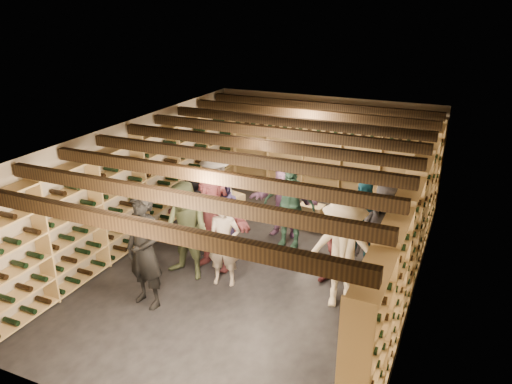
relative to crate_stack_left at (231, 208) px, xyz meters
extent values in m
plane|color=black|center=(1.26, -1.35, -0.34)|extent=(8.00, 8.00, 0.00)
cube|color=tan|center=(1.26, 2.65, 0.86)|extent=(5.50, 0.02, 2.40)
cube|color=tan|center=(1.26, -5.35, 0.86)|extent=(5.50, 0.02, 2.40)
cube|color=tan|center=(-1.49, -1.35, 0.86)|extent=(0.02, 8.00, 2.40)
cube|color=tan|center=(4.01, -1.35, 0.86)|extent=(0.02, 8.00, 2.40)
cube|color=beige|center=(1.26, -1.35, 2.06)|extent=(5.50, 8.00, 0.01)
cube|color=black|center=(1.26, -4.85, 1.92)|extent=(5.40, 0.12, 0.18)
cube|color=black|center=(1.26, -3.98, 1.92)|extent=(5.40, 0.12, 0.18)
cube|color=black|center=(1.26, -3.10, 1.92)|extent=(5.40, 0.12, 0.18)
cube|color=black|center=(1.26, -2.23, 1.92)|extent=(5.40, 0.12, 0.18)
cube|color=black|center=(1.26, -1.35, 1.92)|extent=(5.40, 0.12, 0.18)
cube|color=black|center=(1.26, -0.48, 1.92)|extent=(5.40, 0.12, 0.18)
cube|color=black|center=(1.26, 0.40, 1.92)|extent=(5.40, 0.12, 0.18)
cube|color=black|center=(1.26, 1.27, 1.92)|extent=(5.40, 0.12, 0.18)
cube|color=black|center=(1.26, 2.15, 1.92)|extent=(5.40, 0.12, 0.18)
cube|color=tan|center=(-1.31, -1.35, 0.73)|extent=(0.32, 7.50, 2.15)
cube|color=tan|center=(3.83, -1.35, 0.73)|extent=(0.32, 7.50, 2.15)
cube|color=tan|center=(1.26, 2.48, 0.73)|extent=(4.70, 0.30, 2.15)
cube|color=tan|center=(0.00, 0.00, -0.25)|extent=(0.57, 0.44, 0.17)
cube|color=tan|center=(0.00, 0.00, -0.08)|extent=(0.57, 0.44, 0.17)
cube|color=tan|center=(0.00, 0.00, 0.09)|extent=(0.57, 0.44, 0.17)
cube|color=tan|center=(0.00, 0.00, 0.26)|extent=(0.57, 0.44, 0.17)
cube|color=tan|center=(1.64, 0.49, -0.25)|extent=(0.53, 0.37, 0.17)
cube|color=tan|center=(1.64, 0.49, -0.08)|extent=(0.53, 0.37, 0.17)
cube|color=tan|center=(1.64, 0.49, 0.09)|extent=(0.53, 0.37, 0.17)
cube|color=tan|center=(2.34, 1.51, -0.25)|extent=(0.58, 0.48, 0.17)
imported|color=black|center=(-0.29, -0.98, 0.42)|extent=(0.87, 0.74, 1.52)
imported|color=black|center=(0.16, -3.29, 0.61)|extent=(0.77, 0.59, 1.90)
imported|color=#4B5537|center=(0.31, -2.30, 0.53)|extent=(0.92, 0.76, 1.74)
imported|color=beige|center=(2.96, -2.08, 0.58)|extent=(1.29, 0.87, 1.85)
imported|color=#1A627D|center=(2.99, -0.92, 0.56)|extent=(1.14, 0.78, 1.80)
imported|color=brown|center=(0.55, -1.81, 0.58)|extent=(1.75, 0.73, 1.83)
imported|color=#231E3F|center=(0.43, -1.27, 0.48)|extent=(0.93, 0.75, 1.65)
imported|color=gray|center=(1.00, -2.24, 0.42)|extent=(0.63, 0.49, 1.52)
imported|color=#43191C|center=(2.85, -1.54, 0.50)|extent=(0.82, 0.64, 1.68)
imported|color=#A39C96|center=(-0.13, -0.44, 0.51)|extent=(1.23, 0.94, 1.69)
imported|color=#2C5240|center=(1.51, -0.53, 0.52)|extent=(1.04, 0.51, 1.72)
imported|color=#8A5C8A|center=(1.24, -0.05, 0.42)|extent=(1.45, 0.63, 1.51)
imported|color=#313034|center=(3.44, -1.23, 0.59)|extent=(1.03, 0.80, 1.87)
camera|label=1|loc=(4.50, -8.81, 4.24)|focal=35.00mm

